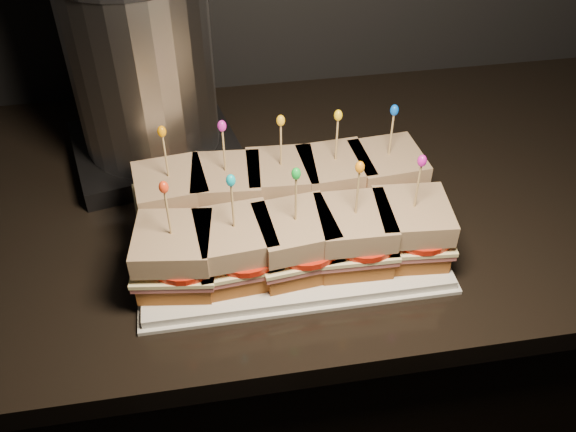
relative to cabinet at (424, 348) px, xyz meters
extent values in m
cube|color=black|center=(0.00, 0.00, 0.00)|extent=(2.57, 0.66, 0.90)
cube|color=black|center=(0.00, 0.00, 0.47)|extent=(2.61, 0.70, 0.04)
cube|color=white|center=(-0.32, -0.13, 0.50)|extent=(0.42, 0.26, 0.02)
cube|color=white|center=(-0.32, -0.13, 0.49)|extent=(0.43, 0.27, 0.01)
cube|color=brown|center=(-0.48, -0.07, 0.52)|extent=(0.11, 0.11, 0.03)
cube|color=#B55051|center=(-0.48, -0.07, 0.54)|extent=(0.12, 0.11, 0.01)
cube|color=#FFF2A8|center=(-0.48, -0.07, 0.54)|extent=(0.12, 0.11, 0.01)
cylinder|color=red|center=(-0.47, -0.07, 0.55)|extent=(0.10, 0.10, 0.01)
cube|color=#50230C|center=(-0.48, -0.07, 0.57)|extent=(0.11, 0.11, 0.03)
cylinder|color=tan|center=(-0.48, -0.07, 0.62)|extent=(0.00, 0.00, 0.09)
ellipsoid|color=orange|center=(-0.48, -0.07, 0.67)|extent=(0.01, 0.01, 0.02)
cube|color=brown|center=(-0.40, -0.07, 0.52)|extent=(0.10, 0.10, 0.03)
cube|color=#B55051|center=(-0.40, -0.07, 0.54)|extent=(0.11, 0.11, 0.01)
cube|color=#FFF2A8|center=(-0.40, -0.07, 0.54)|extent=(0.12, 0.11, 0.01)
cylinder|color=red|center=(-0.39, -0.07, 0.55)|extent=(0.10, 0.10, 0.01)
cube|color=#50230C|center=(-0.40, -0.07, 0.57)|extent=(0.11, 0.11, 0.03)
cylinder|color=tan|center=(-0.40, -0.07, 0.62)|extent=(0.00, 0.00, 0.09)
ellipsoid|color=#D41EB3|center=(-0.40, -0.07, 0.67)|extent=(0.01, 0.01, 0.02)
cube|color=brown|center=(-0.32, -0.07, 0.52)|extent=(0.10, 0.10, 0.03)
cube|color=#B55051|center=(-0.32, -0.07, 0.54)|extent=(0.11, 0.11, 0.01)
cube|color=#FFF2A8|center=(-0.32, -0.07, 0.54)|extent=(0.11, 0.11, 0.01)
cylinder|color=red|center=(-0.31, -0.07, 0.55)|extent=(0.10, 0.10, 0.01)
cube|color=#50230C|center=(-0.32, -0.07, 0.57)|extent=(0.10, 0.10, 0.03)
cylinder|color=tan|center=(-0.32, -0.07, 0.62)|extent=(0.00, 0.00, 0.09)
ellipsoid|color=yellow|center=(-0.32, -0.07, 0.67)|extent=(0.01, 0.01, 0.02)
cube|color=brown|center=(-0.24, -0.07, 0.52)|extent=(0.10, 0.10, 0.03)
cube|color=#B55051|center=(-0.24, -0.07, 0.54)|extent=(0.11, 0.11, 0.01)
cube|color=#FFF2A8|center=(-0.24, -0.07, 0.54)|extent=(0.11, 0.11, 0.01)
cylinder|color=red|center=(-0.23, -0.07, 0.55)|extent=(0.10, 0.10, 0.01)
cube|color=#50230C|center=(-0.24, -0.07, 0.57)|extent=(0.10, 0.10, 0.03)
cylinder|color=tan|center=(-0.24, -0.07, 0.62)|extent=(0.00, 0.00, 0.09)
ellipsoid|color=yellow|center=(-0.24, -0.07, 0.67)|extent=(0.01, 0.01, 0.02)
cube|color=brown|center=(-0.16, -0.07, 0.52)|extent=(0.10, 0.10, 0.03)
cube|color=#B55051|center=(-0.16, -0.07, 0.54)|extent=(0.11, 0.11, 0.01)
cube|color=#FFF2A8|center=(-0.16, -0.07, 0.54)|extent=(0.12, 0.11, 0.01)
cylinder|color=red|center=(-0.15, -0.07, 0.55)|extent=(0.10, 0.10, 0.01)
cube|color=#50230C|center=(-0.16, -0.07, 0.57)|extent=(0.11, 0.11, 0.03)
cylinder|color=tan|center=(-0.16, -0.07, 0.62)|extent=(0.00, 0.00, 0.09)
ellipsoid|color=blue|center=(-0.16, -0.07, 0.67)|extent=(0.01, 0.01, 0.02)
cube|color=brown|center=(-0.48, -0.19, 0.52)|extent=(0.11, 0.11, 0.03)
cube|color=#B55051|center=(-0.48, -0.19, 0.54)|extent=(0.12, 0.12, 0.01)
cube|color=#FFF2A8|center=(-0.48, -0.19, 0.54)|extent=(0.12, 0.12, 0.01)
cylinder|color=red|center=(-0.47, -0.19, 0.55)|extent=(0.10, 0.10, 0.01)
cube|color=#50230C|center=(-0.48, -0.19, 0.57)|extent=(0.11, 0.11, 0.03)
cylinder|color=tan|center=(-0.48, -0.19, 0.62)|extent=(0.00, 0.00, 0.09)
ellipsoid|color=red|center=(-0.48, -0.19, 0.67)|extent=(0.01, 0.01, 0.02)
cube|color=brown|center=(-0.40, -0.19, 0.52)|extent=(0.10, 0.10, 0.03)
cube|color=#B55051|center=(-0.40, -0.19, 0.54)|extent=(0.11, 0.11, 0.01)
cube|color=#FFF2A8|center=(-0.40, -0.19, 0.54)|extent=(0.12, 0.11, 0.01)
cylinder|color=red|center=(-0.39, -0.19, 0.55)|extent=(0.10, 0.10, 0.01)
cube|color=#50230C|center=(-0.40, -0.19, 0.57)|extent=(0.11, 0.11, 0.03)
cylinder|color=tan|center=(-0.40, -0.19, 0.62)|extent=(0.00, 0.00, 0.09)
ellipsoid|color=#0CACBA|center=(-0.40, -0.19, 0.67)|extent=(0.01, 0.01, 0.02)
cube|color=brown|center=(-0.32, -0.19, 0.52)|extent=(0.11, 0.11, 0.03)
cube|color=#B55051|center=(-0.32, -0.19, 0.54)|extent=(0.12, 0.11, 0.01)
cube|color=#FFF2A8|center=(-0.32, -0.19, 0.54)|extent=(0.12, 0.12, 0.01)
cylinder|color=red|center=(-0.31, -0.19, 0.55)|extent=(0.10, 0.10, 0.01)
cube|color=#50230C|center=(-0.32, -0.19, 0.57)|extent=(0.11, 0.11, 0.03)
cylinder|color=tan|center=(-0.32, -0.19, 0.62)|extent=(0.00, 0.00, 0.09)
ellipsoid|color=green|center=(-0.32, -0.19, 0.67)|extent=(0.01, 0.01, 0.02)
cube|color=brown|center=(-0.24, -0.19, 0.52)|extent=(0.10, 0.10, 0.03)
cube|color=#B55051|center=(-0.24, -0.19, 0.54)|extent=(0.11, 0.11, 0.01)
cube|color=#FFF2A8|center=(-0.24, -0.19, 0.54)|extent=(0.11, 0.11, 0.01)
cylinder|color=red|center=(-0.23, -0.19, 0.55)|extent=(0.10, 0.10, 0.01)
cube|color=#50230C|center=(-0.24, -0.19, 0.57)|extent=(0.10, 0.10, 0.03)
cylinder|color=tan|center=(-0.24, -0.19, 0.62)|extent=(0.00, 0.00, 0.09)
ellipsoid|color=orange|center=(-0.24, -0.19, 0.67)|extent=(0.01, 0.01, 0.02)
cube|color=brown|center=(-0.16, -0.19, 0.52)|extent=(0.10, 0.10, 0.03)
cube|color=#B55051|center=(-0.16, -0.19, 0.54)|extent=(0.11, 0.11, 0.01)
cube|color=#FFF2A8|center=(-0.16, -0.19, 0.54)|extent=(0.12, 0.11, 0.01)
cylinder|color=red|center=(-0.15, -0.19, 0.55)|extent=(0.10, 0.10, 0.01)
cube|color=#50230C|center=(-0.16, -0.19, 0.57)|extent=(0.11, 0.11, 0.03)
cylinder|color=tan|center=(-0.16, -0.19, 0.62)|extent=(0.00, 0.00, 0.09)
ellipsoid|color=#C515A0|center=(-0.16, -0.19, 0.67)|extent=(0.01, 0.01, 0.02)
cube|color=#262628|center=(-0.51, 0.13, 0.51)|extent=(0.30, 0.27, 0.03)
cylinder|color=silver|center=(-0.51, 0.13, 0.67)|extent=(0.22, 0.22, 0.29)
camera|label=1|loc=(-0.44, -0.80, 1.14)|focal=40.00mm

